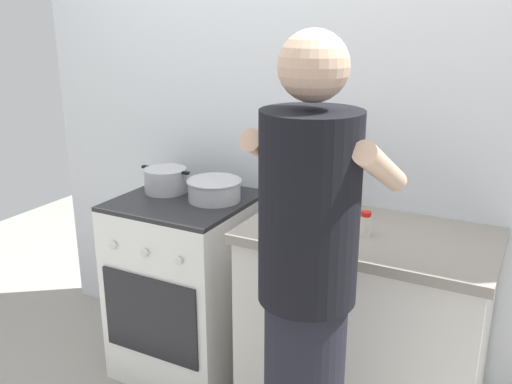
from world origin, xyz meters
The scene contains 8 objects.
back_wall centered at (0.20, 0.50, 1.25)m, with size 3.20×0.10×2.50m.
countertop centered at (0.55, 0.15, 0.45)m, with size 1.00×0.60×0.90m.
stove_range centered at (-0.35, 0.15, 0.45)m, with size 0.60×0.62×0.90m.
pot centered at (-0.49, 0.20, 0.96)m, with size 0.27×0.21×0.12m.
mixing_bowl centered at (-0.21, 0.20, 0.96)m, with size 0.26×0.26×0.10m.
utensil_crock centered at (0.36, 0.31, 1.00)m, with size 0.10×0.10×0.34m.
spice_bottle centered at (0.55, 0.10, 0.95)m, with size 0.04×0.04×0.10m.
person centered at (0.54, -0.47, 0.86)m, with size 0.41×0.50×1.70m.
Camera 1 is at (1.12, -1.92, 1.74)m, focal length 39.43 mm.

